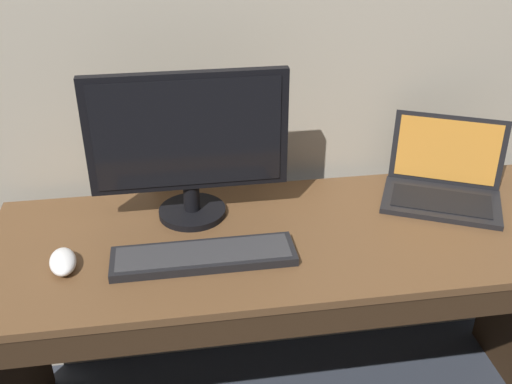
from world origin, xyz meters
TOP-DOWN VIEW (x-y plane):
  - desk at (0.00, -0.02)m, footprint 1.67×0.60m
  - laptop_black at (0.48, 0.12)m, footprint 0.41×0.37m
  - external_monitor at (-0.27, 0.13)m, footprint 0.54×0.19m
  - wired_keyboard at (-0.26, -0.09)m, footprint 0.47×0.13m
  - computer_mouse at (-0.61, -0.07)m, footprint 0.08×0.12m

SIDE VIEW (x-z plane):
  - desk at x=0.00m, z-range 0.16..0.89m
  - wired_keyboard at x=-0.26m, z-range 0.73..0.76m
  - computer_mouse at x=-0.61m, z-range 0.73..0.77m
  - laptop_black at x=0.48m, z-range 0.66..0.89m
  - external_monitor at x=-0.27m, z-range 0.75..1.18m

